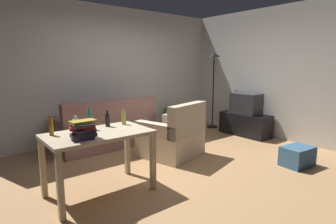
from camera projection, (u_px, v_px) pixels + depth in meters
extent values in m
cube|color=tan|center=(183.00, 165.00, 4.26)|extent=(5.20, 4.40, 0.02)
cube|color=silver|center=(114.00, 73.00, 5.71)|extent=(5.20, 0.10, 2.70)
cube|color=silver|center=(277.00, 74.00, 5.62)|extent=(0.10, 4.40, 2.70)
cube|color=#996B66|center=(105.00, 136.00, 5.17)|extent=(1.79, 0.84, 0.40)
cube|color=#8C625D|center=(113.00, 115.00, 4.83)|extent=(1.79, 0.16, 0.52)
cube|color=#926661|center=(141.00, 115.00, 5.62)|extent=(0.16, 0.84, 0.22)
cube|color=#926661|center=(60.00, 126.00, 4.61)|extent=(0.16, 0.84, 0.22)
cube|color=black|center=(245.00, 124.00, 5.96)|extent=(0.44, 1.10, 0.48)
cube|color=#2D2D33|center=(246.00, 104.00, 5.88)|extent=(0.40, 0.60, 0.44)
cube|color=black|center=(252.00, 103.00, 6.01)|extent=(0.01, 0.52, 0.36)
cylinder|color=black|center=(212.00, 127.00, 6.74)|extent=(0.26, 0.26, 0.03)
cylinder|color=black|center=(213.00, 92.00, 6.59)|extent=(0.03, 0.03, 1.68)
cone|color=black|center=(214.00, 55.00, 6.43)|extent=(0.32, 0.32, 0.10)
cube|color=#C6B28E|center=(98.00, 134.00, 3.18)|extent=(1.20, 0.71, 0.04)
cube|color=tan|center=(60.00, 187.00, 2.66)|extent=(0.06, 0.06, 0.72)
cube|color=tan|center=(153.00, 162.00, 3.35)|extent=(0.06, 0.06, 0.72)
cube|color=tan|center=(43.00, 168.00, 3.13)|extent=(0.06, 0.06, 0.72)
cube|color=tan|center=(127.00, 149.00, 3.83)|extent=(0.06, 0.06, 0.72)
cylinder|color=brown|center=(171.00, 125.00, 6.50)|extent=(0.24, 0.24, 0.22)
sphere|color=#2D6B28|center=(171.00, 113.00, 6.45)|extent=(0.36, 0.36, 0.36)
cube|color=beige|center=(171.00, 144.00, 4.66)|extent=(1.08, 1.04, 0.40)
cube|color=#C0AD91|center=(188.00, 120.00, 4.37)|extent=(0.91, 0.38, 0.52)
cube|color=#C8B597|center=(183.00, 122.00, 4.89)|extent=(0.36, 0.85, 0.22)
cube|color=#C8B597|center=(157.00, 130.00, 4.31)|extent=(0.36, 0.85, 0.22)
cube|color=#386084|center=(297.00, 156.00, 4.18)|extent=(0.51, 0.39, 0.30)
cylinder|color=#9E6019|center=(51.00, 127.00, 3.02)|extent=(0.05, 0.05, 0.19)
cylinder|color=#9E6019|center=(50.00, 117.00, 3.00)|extent=(0.02, 0.02, 0.04)
cylinder|color=silver|center=(76.00, 126.00, 3.13)|extent=(0.07, 0.07, 0.16)
cylinder|color=silver|center=(75.00, 117.00, 3.11)|extent=(0.03, 0.03, 0.04)
cylinder|color=teal|center=(90.00, 120.00, 3.31)|extent=(0.06, 0.06, 0.23)
cylinder|color=teal|center=(89.00, 109.00, 3.29)|extent=(0.03, 0.03, 0.04)
cylinder|color=black|center=(108.00, 120.00, 3.46)|extent=(0.06, 0.06, 0.17)
cylinder|color=black|center=(107.00, 112.00, 3.44)|extent=(0.03, 0.03, 0.04)
cylinder|color=#BCB24C|center=(124.00, 118.00, 3.58)|extent=(0.06, 0.06, 0.17)
cylinder|color=#BCB24C|center=(123.00, 110.00, 3.56)|extent=(0.03, 0.03, 0.04)
cube|color=#593372|center=(83.00, 138.00, 2.88)|extent=(0.20, 0.15, 0.03)
cube|color=#333338|center=(84.00, 135.00, 2.87)|extent=(0.27, 0.17, 0.04)
cube|color=#333338|center=(85.00, 131.00, 2.87)|extent=(0.23, 0.15, 0.04)
cube|color=maroon|center=(82.00, 128.00, 2.86)|extent=(0.28, 0.19, 0.03)
cube|color=#333338|center=(82.00, 125.00, 2.84)|extent=(0.22, 0.18, 0.03)
cube|color=#B7932D|center=(83.00, 122.00, 2.86)|extent=(0.26, 0.15, 0.03)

